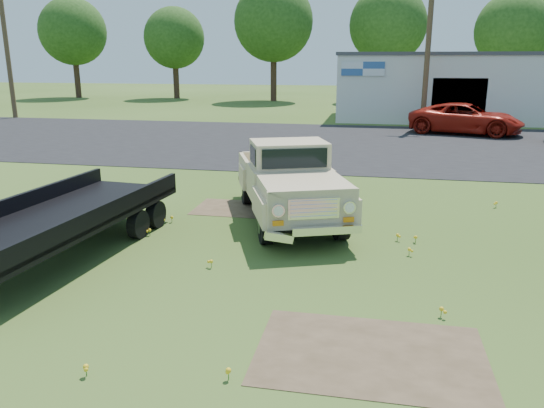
{
  "coord_description": "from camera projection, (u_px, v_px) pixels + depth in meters",
  "views": [
    {
      "loc": [
        1.42,
        -9.33,
        3.76
      ],
      "look_at": [
        -0.6,
        1.0,
        0.87
      ],
      "focal_mm": 35.0,
      "sensor_mm": 36.0,
      "label": 1
    }
  ],
  "objects": [
    {
      "name": "asphalt_lot",
      "position": [
        344.0,
        144.0,
        24.28
      ],
      "size": [
        90.0,
        14.0,
        0.02
      ],
      "primitive_type": "cube",
      "color": "black",
      "rests_on": "ground"
    },
    {
      "name": "treeline_a",
      "position": [
        73.0,
        32.0,
        51.46
      ],
      "size": [
        6.4,
        6.4,
        9.52
      ],
      "color": "#3C271B",
      "rests_on": "ground"
    },
    {
      "name": "treeline_d",
      "position": [
        388.0,
        25.0,
        46.29
      ],
      "size": [
        6.72,
        6.72,
        10.0
      ],
      "color": "#3C271B",
      "rests_on": "ground"
    },
    {
      "name": "utility_pole_mid",
      "position": [
        428.0,
        43.0,
        28.94
      ],
      "size": [
        1.6,
        0.3,
        9.0
      ],
      "color": "#493421",
      "rests_on": "ground"
    },
    {
      "name": "treeline_c",
      "position": [
        274.0,
        22.0,
        47.11
      ],
      "size": [
        7.04,
        7.04,
        10.47
      ],
      "color": "#3C271B",
      "rests_on": "ground"
    },
    {
      "name": "dirt_patch_a",
      "position": [
        370.0,
        355.0,
        6.97
      ],
      "size": [
        3.0,
        2.0,
        0.01
      ],
      "primitive_type": "cube",
      "color": "#4B3B28",
      "rests_on": "ground"
    },
    {
      "name": "ground",
      "position": [
        293.0,
        263.0,
        10.08
      ],
      "size": [
        140.0,
        140.0,
        0.0
      ],
      "primitive_type": "plane",
      "color": "#334C18",
      "rests_on": "ground"
    },
    {
      "name": "red_pickup",
      "position": [
        466.0,
        119.0,
        27.2
      ],
      "size": [
        6.07,
        3.97,
        1.55
      ],
      "primitive_type": "imported",
      "rotation": [
        0.0,
        0.0,
        1.3
      ],
      "color": "maroon",
      "rests_on": "ground"
    },
    {
      "name": "dirt_patch_b",
      "position": [
        238.0,
        209.0,
        13.77
      ],
      "size": [
        2.2,
        1.6,
        0.01
      ],
      "primitive_type": "cube",
      "color": "#4B3B28",
      "rests_on": "ground"
    },
    {
      "name": "commercial_building",
      "position": [
        451.0,
        86.0,
        33.96
      ],
      "size": [
        14.2,
        8.2,
        4.15
      ],
      "color": "silver",
      "rests_on": "ground"
    },
    {
      "name": "flatbed_trailer",
      "position": [
        57.0,
        213.0,
        10.26
      ],
      "size": [
        2.74,
        6.62,
        1.76
      ],
      "primitive_type": null,
      "rotation": [
        0.0,
        0.0,
        -0.09
      ],
      "color": "black",
      "rests_on": "ground"
    },
    {
      "name": "vintage_pickup_truck",
      "position": [
        289.0,
        181.0,
        12.59
      ],
      "size": [
        3.78,
        5.66,
        1.92
      ],
      "primitive_type": null,
      "rotation": [
        0.0,
        0.0,
        0.36
      ],
      "color": "tan",
      "rests_on": "ground"
    },
    {
      "name": "utility_pole_west",
      "position": [
        6.0,
        45.0,
        33.76
      ],
      "size": [
        1.6,
        0.3,
        9.0
      ],
      "color": "#493421",
      "rests_on": "ground"
    },
    {
      "name": "treeline_e",
      "position": [
        513.0,
        30.0,
        43.18
      ],
      "size": [
        6.08,
        6.08,
        9.04
      ],
      "color": "#3C271B",
      "rests_on": "ground"
    },
    {
      "name": "treeline_b",
      "position": [
        174.0,
        38.0,
        50.72
      ],
      "size": [
        5.76,
        5.76,
        8.57
      ],
      "color": "#3C271B",
      "rests_on": "ground"
    }
  ]
}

